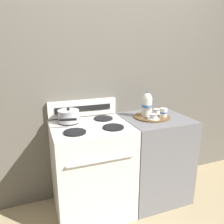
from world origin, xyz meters
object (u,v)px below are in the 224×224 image
stove (92,169)px  teacup_left (157,111)px  creamer_jug (163,112)px  teapot (147,105)px  saucepan (69,116)px  teacup_right (153,117)px  serving_tray (152,117)px

stove → teacup_left: bearing=5.9°
creamer_jug → teapot: bearing=151.8°
saucepan → teapot: 0.77m
stove → teacup_right: bearing=-7.4°
teacup_left → teacup_right: 0.20m
stove → creamer_jug: size_ratio=10.68×
saucepan → teacup_right: size_ratio=2.51×
teapot → teacup_right: size_ratio=2.18×
teacup_right → creamer_jug: creamer_jug is taller
creamer_jug → serving_tray: bearing=151.8°
teacup_left → teacup_right: size_ratio=1.00×
serving_tray → teacup_right: (-0.04, -0.10, 0.03)m
stove → creamer_jug: creamer_jug is taller
creamer_jug → teacup_right: bearing=-163.0°
stove → teapot: bearing=4.1°
stove → teapot: size_ratio=3.58×
stove → serving_tray: bearing=1.6°
serving_tray → teapot: bearing=151.8°
stove → creamer_jug: bearing=-2.8°
teapot → creamer_jug: 0.18m
saucepan → creamer_jug: saucepan is taller
teapot → teacup_left: (0.14, 0.03, -0.09)m
stove → serving_tray: serving_tray is taller
stove → teacup_right: (0.60, -0.08, 0.48)m
stove → teacup_left: (0.73, 0.08, 0.48)m
stove → teapot: teapot is taller
serving_tray → teapot: 0.13m
teacup_left → serving_tray: bearing=-146.9°
teacup_right → saucepan: bearing=164.6°
stove → teacup_right: teacup_right is taller
serving_tray → teacup_right: teacup_right is taller
teacup_right → teacup_left: bearing=50.1°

